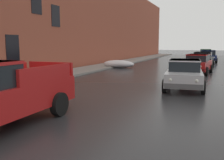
{
  "coord_description": "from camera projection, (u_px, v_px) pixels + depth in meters",
  "views": [
    {
      "loc": [
        3.84,
        2.69,
        2.17
      ],
      "look_at": [
        0.38,
        11.31,
        0.88
      ],
      "focal_mm": 41.61,
      "sensor_mm": 36.0,
      "label": 1
    }
  ],
  "objects": [
    {
      "name": "sedan_darkblue_queued_behind_truck",
      "position": [
        208.0,
        56.0,
        31.21
      ],
      "size": [
        2.15,
        4.2,
        1.42
      ],
      "color": "navy",
      "rests_on": "ground"
    },
    {
      "name": "left_sidewalk_slab",
      "position": [
        61.0,
        74.0,
        18.05
      ],
      "size": [
        2.59,
        80.0,
        0.14
      ],
      "primitive_type": "cube",
      "color": "gray",
      "rests_on": "ground"
    },
    {
      "name": "sedan_red_parked_kerbside_mid",
      "position": [
        198.0,
        63.0,
        19.31
      ],
      "size": [
        2.14,
        4.15,
        1.42
      ],
      "color": "red",
      "rests_on": "ground"
    },
    {
      "name": "sedan_black_parked_far_down_block",
      "position": [
        203.0,
        59.0,
        24.81
      ],
      "size": [
        2.06,
        4.17,
        1.42
      ],
      "color": "black",
      "rests_on": "ground"
    },
    {
      "name": "sedan_green_at_far_intersection",
      "position": [
        206.0,
        54.0,
        37.43
      ],
      "size": [
        1.9,
        4.22,
        1.42
      ],
      "color": "#1E5633",
      "rests_on": "ground"
    },
    {
      "name": "sedan_silver_parked_kerbside_close",
      "position": [
        184.0,
        74.0,
        12.56
      ],
      "size": [
        2.11,
        4.01,
        1.42
      ],
      "color": "#B7B7BC",
      "rests_on": "ground"
    },
    {
      "name": "snow_bank_near_corner_left",
      "position": [
        119.0,
        64.0,
        23.91
      ],
      "size": [
        2.96,
        1.33,
        0.7
      ],
      "color": "white",
      "rests_on": "ground"
    },
    {
      "name": "brick_townhouse_facade",
      "position": [
        37.0,
        6.0,
        18.06
      ],
      "size": [
        0.63,
        80.0,
        9.65
      ],
      "color": "#9E4C38",
      "rests_on": "ground"
    }
  ]
}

